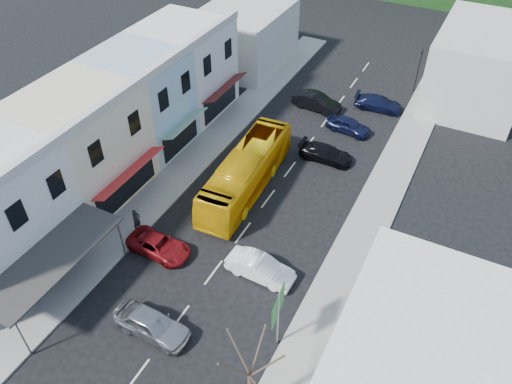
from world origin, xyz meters
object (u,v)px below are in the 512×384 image
Objects in this scene: car_red at (159,245)px; pedestrian_left at (137,221)px; direction_sign at (278,321)px; traffic_signal at (418,70)px; car_silver at (152,325)px; car_white at (260,268)px; street_tree at (250,376)px; bus at (246,173)px.

pedestrian_left is at bearing 71.74° from car_red.
direction_sign reaches higher than traffic_signal.
car_red is at bearing 33.11° from car_silver.
car_white is at bearing -84.95° from pedestrian_left.
car_white is 0.96× the size of car_red.
traffic_signal is (9.89, 29.27, 1.51)m from car_red.
street_tree reaches higher than car_white.
street_tree reaches higher than traffic_signal.
car_white is 6.98m from car_red.
traffic_signal reaches higher than car_red.
traffic_signal is at bearing 90.79° from street_tree.
car_red is (-6.87, -1.23, 0.00)m from car_white.
bus is at bearing 6.13° from car_silver.
direction_sign reaches higher than car_white.
pedestrian_left is at bearing 93.22° from car_white.
traffic_signal is at bearing 66.52° from bus.
car_red is 30.94m from traffic_signal.
traffic_signal is (6.61, 34.54, 1.51)m from car_silver.
bus reaches higher than car_white.
street_tree is at bearing -101.34° from car_silver.
car_white and car_red have the same top height.
traffic_signal is (3.02, 28.04, 1.51)m from car_white.
car_white is 5.23m from direction_sign.
car_silver is at bearing -145.30° from car_red.
car_silver is at bearing 152.54° from car_white.
car_white is 2.59× the size of pedestrian_left.
car_white is at bearing -27.73° from car_silver.
bus is at bearing 35.09° from car_white.
car_white is 0.99× the size of direction_sign.
direction_sign is (3.02, -3.99, 1.52)m from car_white.
car_silver is at bearing -88.08° from bus.
street_tree is at bearing -64.46° from bus.
pedestrian_left is 0.38× the size of traffic_signal.
bus is 8.70m from car_red.
bus is 22.29m from traffic_signal.
street_tree is (3.52, -8.08, 2.80)m from car_white.
traffic_signal is (0.00, 32.03, -0.01)m from direction_sign.
street_tree reaches higher than pedestrian_left.
pedestrian_left is (-5.73, 6.21, 0.30)m from car_silver.
pedestrian_left is (-4.55, -7.45, -0.55)m from bus.
car_red is at bearing 90.31° from traffic_signal.
street_tree is (8.29, -15.24, 1.95)m from bus.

